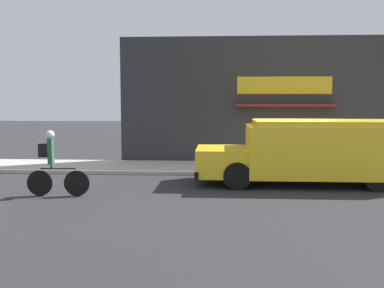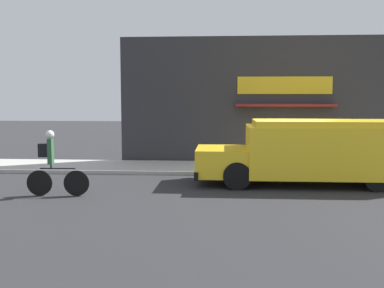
% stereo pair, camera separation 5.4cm
% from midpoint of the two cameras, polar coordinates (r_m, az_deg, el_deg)
% --- Properties ---
extents(ground_plane, '(70.00, 70.00, 0.00)m').
position_cam_midpoint_polar(ground_plane, '(15.45, 12.04, -4.07)').
color(ground_plane, '#2B2B2D').
extents(sidewalk, '(28.00, 2.67, 0.13)m').
position_cam_midpoint_polar(sidewalk, '(16.74, 11.38, -3.06)').
color(sidewalk, '#ADAAA3').
rests_on(sidewalk, ground_plane).
extents(storefront, '(12.59, 0.75, 5.03)m').
position_cam_midpoint_polar(storefront, '(18.06, 10.91, 5.42)').
color(storefront, '#2D2D33').
rests_on(storefront, ground_plane).
extents(school_bus, '(6.40, 2.61, 1.96)m').
position_cam_midpoint_polar(school_bus, '(14.08, 15.00, -0.85)').
color(school_bus, yellow).
rests_on(school_bus, ground_plane).
extents(cyclist, '(1.70, 0.22, 1.77)m').
position_cam_midpoint_polar(cyclist, '(12.62, -17.33, -2.50)').
color(cyclist, black).
rests_on(cyclist, ground_plane).
extents(trash_bin, '(0.53, 0.53, 0.77)m').
position_cam_midpoint_polar(trash_bin, '(17.91, 19.59, -1.25)').
color(trash_bin, '#38383D').
rests_on(trash_bin, sidewalk).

